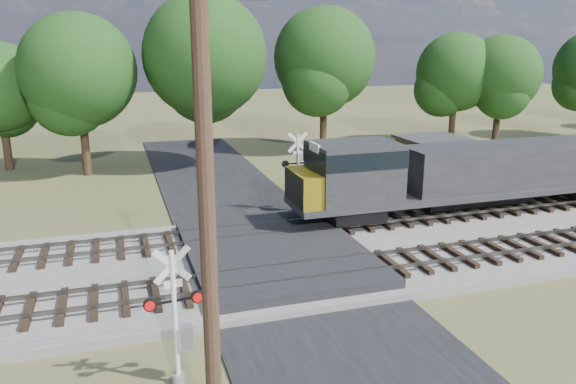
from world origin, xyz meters
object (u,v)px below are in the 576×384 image
object	(u,v)px
utility_pole	(207,219)
equipment_shed	(433,158)
crossing_signal_far	(296,180)
crossing_signal_near	(179,328)

from	to	relation	value
utility_pole	equipment_shed	xyz separation A→B (m)	(18.02, 20.63, -4.05)
crossing_signal_far	equipment_shed	xyz separation A→B (m)	(10.75, 4.25, -0.40)
crossing_signal_far	utility_pole	world-z (taller)	utility_pole
crossing_signal_near	utility_pole	xyz separation A→B (m)	(0.40, -2.91, 3.83)
crossing_signal_far	utility_pole	size ratio (longest dim) A/B	0.42
crossing_signal_near	equipment_shed	xyz separation A→B (m)	(18.42, 17.72, -0.22)
crossing_signal_near	utility_pole	distance (m)	4.83
crossing_signal_near	utility_pole	world-z (taller)	utility_pole
equipment_shed	utility_pole	bearing A→B (deg)	-131.90
crossing_signal_far	utility_pole	distance (m)	18.29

